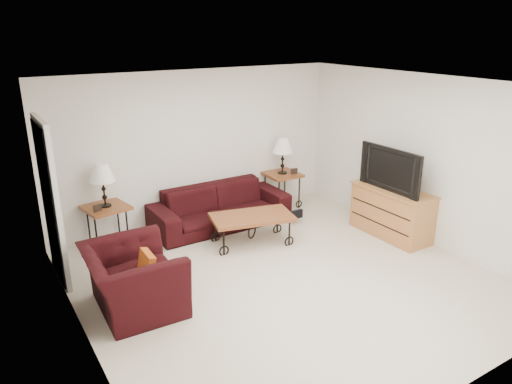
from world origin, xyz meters
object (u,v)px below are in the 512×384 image
(sofa, at_px, (220,207))
(side_table_right, at_px, (282,190))
(lamp_left, at_px, (103,185))
(lamp_right, at_px, (283,156))
(coffee_table, at_px, (252,229))
(side_table_left, at_px, (108,227))
(armchair, at_px, (133,279))
(backpack, at_px, (292,210))
(television, at_px, (395,168))
(tv_stand, at_px, (392,212))

(sofa, bearing_deg, side_table_right, 7.52)
(sofa, xyz_separation_m, lamp_left, (-1.79, 0.18, 0.64))
(lamp_left, distance_m, lamp_right, 3.16)
(side_table_right, bearing_deg, sofa, -172.48)
(side_table_right, xyz_separation_m, lamp_right, (0.00, 0.00, 0.64))
(lamp_right, bearing_deg, coffee_table, -140.96)
(side_table_left, xyz_separation_m, armchair, (-0.22, -1.82, 0.05))
(lamp_left, height_order, backpack, lamp_left)
(armchair, bearing_deg, television, -89.48)
(lamp_right, bearing_deg, side_table_right, 0.00)
(side_table_left, height_order, lamp_left, lamp_left)
(lamp_left, bearing_deg, sofa, -5.73)
(lamp_left, bearing_deg, coffee_table, -29.09)
(side_table_right, distance_m, coffee_table, 1.66)
(coffee_table, relative_size, armchair, 1.05)
(lamp_right, distance_m, backpack, 1.05)
(television, bearing_deg, side_table_left, -116.61)
(lamp_right, relative_size, armchair, 0.55)
(lamp_left, relative_size, television, 0.56)
(coffee_table, bearing_deg, television, -24.19)
(side_table_left, distance_m, coffee_table, 2.14)
(side_table_right, height_order, lamp_left, lamp_left)
(lamp_left, relative_size, armchair, 0.56)
(lamp_right, distance_m, coffee_table, 1.81)
(coffee_table, distance_m, backpack, 1.07)
(side_table_right, relative_size, television, 0.56)
(side_table_left, distance_m, backpack, 2.97)
(sofa, bearing_deg, side_table_left, 174.27)
(lamp_right, bearing_deg, backpack, -111.30)
(coffee_table, bearing_deg, tv_stand, -23.97)
(side_table_left, distance_m, armchair, 1.83)
(side_table_right, xyz_separation_m, tv_stand, (0.73, -1.94, 0.06))
(lamp_left, bearing_deg, lamp_right, -0.00)
(side_table_left, distance_m, lamp_left, 0.64)
(tv_stand, bearing_deg, armchair, 178.33)
(side_table_left, relative_size, coffee_table, 0.53)
(coffee_table, xyz_separation_m, tv_stand, (2.01, -0.90, 0.16))
(armchair, bearing_deg, lamp_left, -4.73)
(sofa, bearing_deg, television, -40.29)
(television, height_order, backpack, television)
(side_table_left, height_order, lamp_right, lamp_right)
(armchair, bearing_deg, backpack, -67.89)
(armchair, bearing_deg, coffee_table, -67.47)
(backpack, bearing_deg, side_table_left, 166.61)
(backpack, bearing_deg, lamp_right, 68.78)
(armchair, xyz_separation_m, backpack, (3.11, 1.13, -0.16))
(armchair, relative_size, tv_stand, 0.90)
(sofa, relative_size, lamp_left, 3.52)
(coffee_table, height_order, tv_stand, tv_stand)
(tv_stand, distance_m, backpack, 1.60)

